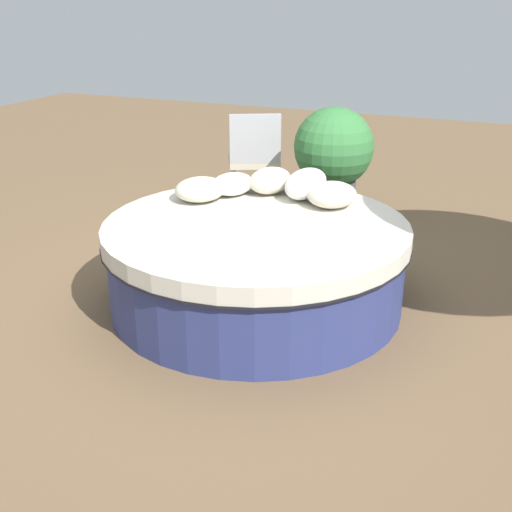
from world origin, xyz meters
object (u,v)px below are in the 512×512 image
object	(u,v)px
throw_pillow_0	(332,194)
throw_pillow_1	(306,184)
patio_chair	(254,153)
throw_pillow_2	(270,180)
planter	(333,157)
round_bed	(256,263)
throw_pillow_3	(232,184)
throw_pillow_4	(200,189)

from	to	relation	value
throw_pillow_0	throw_pillow_1	world-z (taller)	throw_pillow_1
throw_pillow_0	patio_chair	size ratio (longest dim) A/B	0.43
throw_pillow_2	planter	size ratio (longest dim) A/B	0.40
round_bed	throw_pillow_3	size ratio (longest dim) A/B	5.29
round_bed	throw_pillow_4	size ratio (longest dim) A/B	5.07
throw_pillow_1	throw_pillow_0	bearing A→B (deg)	60.67
throw_pillow_3	patio_chair	world-z (taller)	patio_chair
throw_pillow_2	throw_pillow_3	size ratio (longest dim) A/B	1.10
throw_pillow_1	planter	distance (m)	1.20
round_bed	throw_pillow_2	size ratio (longest dim) A/B	4.81
round_bed	throw_pillow_4	distance (m)	0.79
throw_pillow_3	planter	bearing A→B (deg)	162.19
throw_pillow_0	throw_pillow_3	distance (m)	0.82
throw_pillow_2	patio_chair	world-z (taller)	patio_chair
throw_pillow_4	planter	distance (m)	1.69
throw_pillow_4	patio_chair	xyz separation A→B (m)	(-1.85, -0.34, -0.15)
throw_pillow_3	throw_pillow_4	xyz separation A→B (m)	(0.24, -0.16, 0.00)
patio_chair	throw_pillow_0	bearing A→B (deg)	-78.13
round_bed	throw_pillow_3	bearing A→B (deg)	-142.12
throw_pillow_4	round_bed	bearing A→B (deg)	61.42
throw_pillow_1	throw_pillow_2	xyz separation A→B (m)	(-0.01, -0.30, -0.01)
throw_pillow_3	throw_pillow_1	bearing A→B (deg)	104.68
throw_pillow_0	throw_pillow_2	distance (m)	0.58
throw_pillow_4	planter	bearing A→B (deg)	159.60
throw_pillow_1	throw_pillow_3	size ratio (longest dim) A/B	1.37
round_bed	throw_pillow_4	xyz separation A→B (m)	(-0.33, -0.61, 0.39)
throw_pillow_1	throw_pillow_2	world-z (taller)	throw_pillow_1
round_bed	throw_pillow_1	world-z (taller)	throw_pillow_1
throw_pillow_2	throw_pillow_4	xyz separation A→B (m)	(0.40, -0.42, -0.01)
throw_pillow_0	throw_pillow_3	bearing A→B (deg)	-89.70
round_bed	throw_pillow_2	distance (m)	0.86
patio_chair	throw_pillow_4	bearing A→B (deg)	-107.16
round_bed	planter	bearing A→B (deg)	-179.51
throw_pillow_0	throw_pillow_4	distance (m)	1.01
round_bed	planter	xyz separation A→B (m)	(-1.91, -0.02, 0.35)
patio_chair	planter	world-z (taller)	planter
patio_chair	throw_pillow_3	bearing A→B (deg)	-100.33
throw_pillow_2	throw_pillow_4	size ratio (longest dim) A/B	1.05
throw_pillow_0	throw_pillow_1	xyz separation A→B (m)	(-0.14, -0.25, 0.02)
throw_pillow_2	planter	world-z (taller)	planter
planter	throw_pillow_4	bearing A→B (deg)	-20.40
throw_pillow_4	throw_pillow_2	bearing A→B (deg)	134.12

